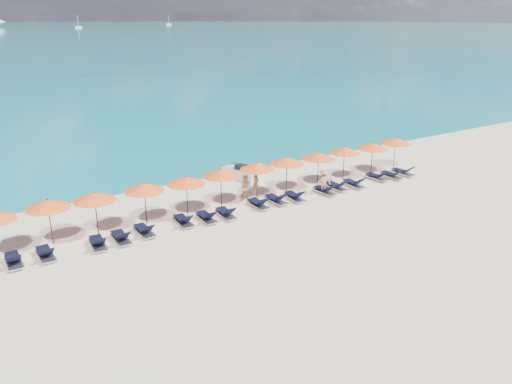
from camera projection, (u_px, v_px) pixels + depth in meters
ground at (288, 231)px, 25.08m from camera, size 1400.00×1400.00×0.00m
sailboat_near at (78, 27)px, 464.31m from camera, size 6.10×2.03×11.19m
sailboat_far at (169, 24)px, 623.22m from camera, size 6.58×2.19×12.07m
jetski at (241, 173)px, 33.10m from camera, size 1.71×2.82×0.94m
beachgoer_a at (256, 183)px, 29.67m from camera, size 0.71×0.66×1.64m
beachgoer_b at (246, 188)px, 28.88m from camera, size 0.88×0.83×1.59m
beachgoer_c at (323, 182)px, 30.20m from camera, size 1.07×0.74×1.50m
umbrella_1 at (48, 204)px, 23.01m from camera, size 2.10×2.10×2.28m
umbrella_2 at (94, 197)px, 23.96m from camera, size 2.10×2.10×2.28m
umbrella_3 at (144, 187)px, 25.28m from camera, size 2.10×2.10×2.28m
umbrella_4 at (186, 180)px, 26.35m from camera, size 2.10×2.10×2.28m
umbrella_5 at (221, 173)px, 27.62m from camera, size 2.10×2.10×2.28m
umbrella_6 at (257, 166)px, 28.87m from camera, size 2.10×2.10×2.28m
umbrella_7 at (287, 161)px, 29.96m from camera, size 2.10×2.10×2.28m
umbrella_8 at (319, 156)px, 31.04m from camera, size 2.10×2.10×2.28m
umbrella_9 at (345, 150)px, 32.35m from camera, size 2.10×2.10×2.28m
umbrella_10 at (373, 146)px, 33.32m from camera, size 2.10×2.10×2.28m
umbrella_11 at (396, 141)px, 34.74m from camera, size 2.10×2.10×2.28m
lounger_1 at (13, 260)px, 21.61m from camera, size 0.62×1.70×0.66m
lounger_2 at (45, 253)px, 22.21m from camera, size 0.65×1.71×0.66m
lounger_3 at (98, 243)px, 23.25m from camera, size 0.77×1.75×0.66m
lounger_4 at (121, 237)px, 23.84m from camera, size 0.66×1.71×0.66m
lounger_5 at (144, 230)px, 24.60m from camera, size 0.65×1.71×0.66m
lounger_6 at (183, 220)px, 25.79m from camera, size 0.72×1.73×0.66m
lounger_7 at (206, 217)px, 26.25m from camera, size 0.68×1.72×0.66m
lounger_8 at (226, 213)px, 26.77m from camera, size 0.75×1.74×0.66m
lounger_9 at (258, 203)px, 28.13m from camera, size 0.69×1.72×0.66m
lounger_10 at (276, 199)px, 28.79m from camera, size 0.63×1.70×0.66m
lounger_11 at (295, 196)px, 29.25m from camera, size 0.76×1.75×0.66m
lounger_12 at (325, 190)px, 30.26m from camera, size 0.68×1.72×0.66m
lounger_13 at (336, 186)px, 31.03m from camera, size 0.63×1.70×0.66m
lounger_14 at (354, 183)px, 31.49m from camera, size 0.67×1.72×0.66m
lounger_15 at (377, 176)px, 32.86m from camera, size 0.73×1.74×0.66m
lounger_16 at (392, 175)px, 33.20m from camera, size 0.64×1.71×0.66m
lounger_17 at (403, 172)px, 33.86m from camera, size 0.78×1.75×0.66m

